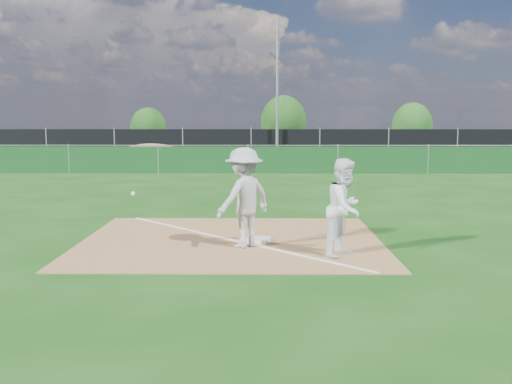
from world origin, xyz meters
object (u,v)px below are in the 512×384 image
Objects in this scene: runner at (345,207)px; play_at_first at (244,198)px; tree_left at (148,128)px; tree_mid at (284,122)px; first_base at (259,240)px; car_right at (342,146)px; light_pole at (277,91)px; car_left at (184,144)px; car_mid at (260,143)px; tree_right at (412,125)px.

play_at_first is at bearing 105.57° from runner.
tree_left is (-10.17, 33.64, 0.78)m from runner.
tree_mid is (2.02, 33.16, 1.17)m from play_at_first.
first_base is 27.08m from car_right.
light_pole is at bearing 86.85° from play_at_first.
first_base is 1.03m from play_at_first.
car_left is (-4.76, 26.49, -0.20)m from play_at_first.
car_mid is (0.21, 27.22, -0.21)m from play_at_first.
car_right is (5.35, 26.54, 0.53)m from first_base.
runner is 35.53m from tree_right.
first_base is 35.06m from tree_right.
light_pole is 1.78× the size of car_left.
play_at_first is at bearing -124.60° from first_base.
play_at_first is 0.61× the size of car_mid.
car_right is 1.11× the size of tree_right.
car_right is at bearing 26.71° from runner.
car_mid is 10.37m from tree_left.
tree_left is 0.78× the size of tree_mid.
tree_mid reaches higher than first_base.
light_pole is at bearing 87.52° from first_base.
runner is at bearing -88.49° from light_pole.
light_pole is 1.75× the size of car_mid.
tree_mid is at bearing -178.44° from tree_right.
car_left is 10.40m from car_right.
car_right is 7.35m from tree_mid.
tree_left is at bearing 11.85° from car_left.
tree_mid is (10.36, 0.15, 0.47)m from tree_left.
tree_left reaches higher than car_left.
car_mid is 13.28m from tree_right.
car_mid is 1.10× the size of tree_mid.
tree_mid is at bearing 0.84° from tree_left.
tree_right is (16.66, 6.94, 1.09)m from car_left.
tree_mid is 9.89m from tree_right.
tree_right is (11.69, 6.21, 1.10)m from car_mid.
car_right reaches higher than first_base.
car_right is at bearing -23.46° from tree_left.
play_at_first is 0.67× the size of tree_mid.
tree_left reaches higher than car_mid.
tree_right reaches higher than car_right.
first_base is 0.09× the size of car_left.
tree_mid reaches higher than car_mid.
tree_left is at bearing -179.16° from tree_mid.
play_at_first is at bearing -93.15° from light_pole.
play_at_first reaches higher than car_mid.
car_mid is at bearing 90.14° from first_base.
tree_right reaches higher than tree_left.
car_left is 9.61m from tree_mid.
tree_right is (9.89, 0.27, -0.27)m from tree_mid.
light_pole reaches higher than car_right.
car_left is 1.11× the size of car_right.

